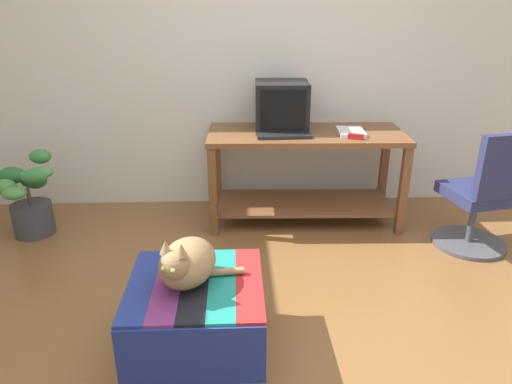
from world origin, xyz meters
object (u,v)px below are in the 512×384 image
desk (305,161)px  stapler (356,137)px  potted_plant (29,201)px  office_chair (482,199)px  ottoman_with_blanket (197,317)px  cat (186,263)px  keyboard (284,135)px  book (351,132)px  tv_monitor (281,106)px

desk → stapler: bearing=-31.3°
potted_plant → office_chair: (3.28, -0.38, 0.12)m
ottoman_with_blanket → stapler: (1.08, 1.32, 0.55)m
desk → potted_plant: bearing=-173.7°
desk → cat: (-0.79, -1.54, 0.02)m
desk → ottoman_with_blanket: bearing=-114.3°
keyboard → book: size_ratio=1.51×
potted_plant → tv_monitor: bearing=7.9°
office_chair → stapler: office_chair is taller
book → ottoman_with_blanket: (-1.08, -1.48, -0.55)m
tv_monitor → office_chair: 1.60m
tv_monitor → keyboard: 0.29m
keyboard → desk: bearing=33.9°
book → office_chair: 1.04m
desk → ottoman_with_blanket: size_ratio=2.33×
cat → potted_plant: (-1.33, 1.37, -0.25)m
tv_monitor → ottoman_with_blanket: (-0.56, -1.64, -0.71)m
book → potted_plant: bearing=-174.2°
tv_monitor → cat: bearing=-108.3°
book → office_chair: size_ratio=0.30×
cat → stapler: stapler is taller
ottoman_with_blanket → cat: size_ratio=1.46×
cat → tv_monitor: bearing=90.0°
tv_monitor → desk: bearing=-26.2°
keyboard → cat: size_ratio=0.89×
stapler → potted_plant: bearing=111.3°
office_chair → stapler: size_ratio=8.09×
keyboard → office_chair: (1.36, -0.42, -0.36)m
book → ottoman_with_blanket: 1.91m
keyboard → office_chair: size_ratio=0.45×
potted_plant → cat: bearing=-46.0°
tv_monitor → book: (0.52, -0.16, -0.17)m
desk → book: size_ratio=5.75×
tv_monitor → ottoman_with_blanket: 1.87m
office_chair → stapler: (-0.84, 0.34, 0.37)m
keyboard → ottoman_with_blanket: 1.61m
ottoman_with_blanket → office_chair: 2.17m
ottoman_with_blanket → potted_plant: (-1.36, 1.37, 0.07)m
potted_plant → stapler: stapler is taller
cat → stapler: (1.12, 1.33, 0.24)m
ottoman_with_blanket → potted_plant: bearing=134.9°
book → stapler: size_ratio=2.41×
desk → book: book is taller
book → stapler: (-0.00, -0.16, 0.01)m
desk → tv_monitor: (-0.19, 0.10, 0.41)m
cat → potted_plant: size_ratio=0.70×
tv_monitor → stapler: size_ratio=3.75×
tv_monitor → keyboard: size_ratio=1.03×
cat → office_chair: 2.20m
keyboard → book: book is taller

